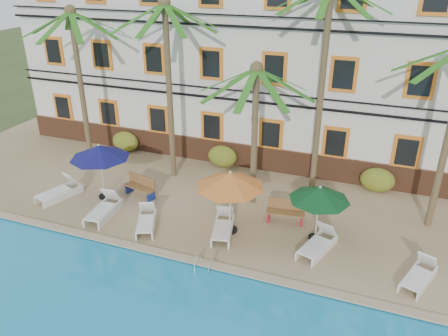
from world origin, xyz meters
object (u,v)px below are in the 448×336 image
at_px(palm_a, 78,67).
at_px(umbrella_green, 320,194).
at_px(umbrella_red, 230,180).
at_px(palm_d, 324,63).
at_px(umbrella_blue, 99,152).
at_px(lounger_c, 146,220).
at_px(lounger_f, 419,275).
at_px(lounger_d, 223,226).
at_px(lounger_b, 104,209).
at_px(pool_ladder, 205,266).
at_px(palm_b, 168,67).
at_px(lounger_e, 318,243).
at_px(bench_left, 141,186).
at_px(lounger_a, 60,191).
at_px(palm_c, 255,113).
at_px(bench_right, 286,211).

height_order(palm_a, umbrella_green, palm_a).
bearing_deg(umbrella_red, palm_d, 61.99).
height_order(palm_d, umbrella_blue, palm_d).
height_order(umbrella_green, lounger_c, umbrella_green).
relative_size(umbrella_blue, lounger_f, 1.32).
height_order(lounger_c, lounger_d, lounger_d).
distance_m(lounger_b, pool_ladder, 5.34).
height_order(palm_b, palm_d, palm_d).
bearing_deg(palm_d, lounger_c, -136.12).
bearing_deg(umbrella_green, lounger_f, -19.97).
height_order(palm_d, lounger_e, palm_d).
bearing_deg(lounger_d, bench_left, 161.35).
bearing_deg(lounger_a, lounger_c, -9.07).
xyz_separation_m(palm_d, lounger_c, (-5.45, -5.24, -5.39)).
bearing_deg(palm_c, lounger_f, -25.31).
xyz_separation_m(umbrella_blue, lounger_e, (9.33, -0.65, -1.84)).
height_order(palm_c, pool_ladder, palm_c).
distance_m(lounger_f, pool_ladder, 6.91).
relative_size(palm_a, palm_b, 0.95).
xyz_separation_m(palm_b, lounger_c, (1.03, -4.41, -4.90)).
height_order(palm_b, lounger_f, palm_b).
height_order(palm_c, umbrella_green, palm_c).
xyz_separation_m(lounger_b, lounger_f, (11.79, 0.08, -0.03)).
bearing_deg(palm_c, palm_d, 41.46).
bearing_deg(umbrella_green, lounger_b, -170.63).
bearing_deg(palm_b, lounger_d, -43.67).
bearing_deg(lounger_e, palm_c, 141.75).
distance_m(lounger_b, lounger_e, 8.50).
height_order(palm_b, lounger_a, palm_b).
relative_size(palm_c, pool_ladder, 8.03).
relative_size(umbrella_blue, lounger_e, 1.23).
bearing_deg(palm_a, lounger_b, -48.68).
distance_m(palm_a, umbrella_blue, 4.65).
distance_m(palm_b, lounger_e, 9.65).
bearing_deg(lounger_a, lounger_f, -2.07).
height_order(bench_right, pool_ladder, bench_right).
bearing_deg(lounger_e, palm_b, 154.15).
bearing_deg(lounger_f, lounger_a, 177.93).
height_order(lounger_b, lounger_c, lounger_b).
bearing_deg(palm_b, umbrella_red, -40.54).
height_order(palm_b, lounger_c, palm_b).
height_order(palm_d, umbrella_green, palm_d).
xyz_separation_m(umbrella_blue, umbrella_red, (5.99, -0.57, 0.03)).
distance_m(palm_b, lounger_d, 7.34).
xyz_separation_m(palm_b, umbrella_blue, (-1.84, -2.98, -3.05)).
bearing_deg(umbrella_green, palm_b, 158.24).
xyz_separation_m(lounger_f, pool_ladder, (-6.70, -1.66, -0.27)).
bearing_deg(lounger_b, palm_a, 131.32).
height_order(palm_c, umbrella_blue, palm_c).
bearing_deg(lounger_f, lounger_d, 176.63).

